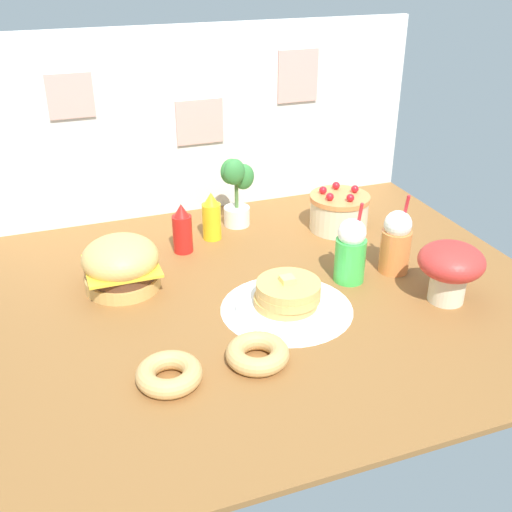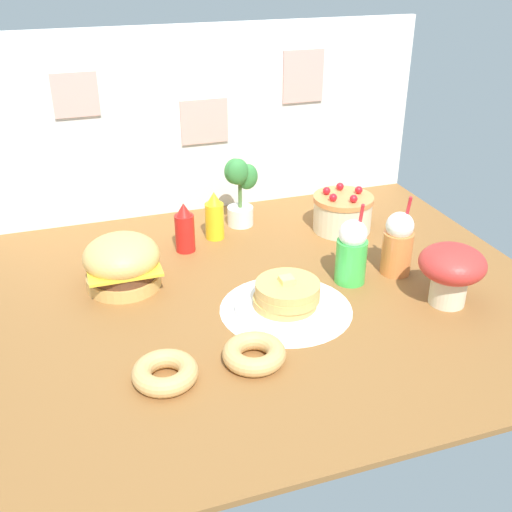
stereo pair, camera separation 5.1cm
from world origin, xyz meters
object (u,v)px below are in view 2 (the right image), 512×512
object	(u,v)px
burger	(122,263)
mushroom_stool	(452,269)
potted_plant	(240,189)
orange_float_cup	(398,243)
mustard_bottle	(215,217)
donut_chocolate	(254,353)
ketchup_bottle	(185,229)
cream_soda_cup	(352,252)
pancake_stack	(286,298)
layer_cake	(342,213)
donut_pink_glaze	(165,372)

from	to	relation	value
burger	mushroom_stool	bearing A→B (deg)	-24.62
potted_plant	orange_float_cup	bearing A→B (deg)	-54.95
potted_plant	mushroom_stool	bearing A→B (deg)	-60.58
mustard_bottle	donut_chocolate	distance (m)	0.91
burger	mustard_bottle	bearing A→B (deg)	33.74
potted_plant	ketchup_bottle	bearing A→B (deg)	-148.89
cream_soda_cup	mushroom_stool	xyz separation A→B (m)	(0.26, -0.26, 0.01)
pancake_stack	mushroom_stool	xyz separation A→B (m)	(0.57, -0.14, 0.09)
ketchup_bottle	potted_plant	size ratio (longest dim) A/B	0.66
layer_cake	mustard_bottle	world-z (taller)	mustard_bottle
pancake_stack	donut_pink_glaze	distance (m)	0.55
cream_soda_cup	donut_pink_glaze	distance (m)	0.88
cream_soda_cup	donut_pink_glaze	world-z (taller)	cream_soda_cup
layer_cake	donut_chocolate	xyz separation A→B (m)	(-0.69, -0.80, -0.05)
donut_pink_glaze	potted_plant	world-z (taller)	potted_plant
potted_plant	mustard_bottle	bearing A→B (deg)	-145.73
layer_cake	potted_plant	bearing A→B (deg)	154.20
orange_float_cup	mushroom_stool	world-z (taller)	orange_float_cup
burger	orange_float_cup	xyz separation A→B (m)	(1.03, -0.24, 0.03)
potted_plant	burger	bearing A→B (deg)	-146.13
cream_soda_cup	donut_chocolate	bearing A→B (deg)	-144.52
layer_cake	ketchup_bottle	bearing A→B (deg)	178.32
burger	mushroom_stool	xyz separation A→B (m)	(1.09, -0.50, 0.04)
pancake_stack	donut_chocolate	distance (m)	0.32
donut_chocolate	mushroom_stool	distance (m)	0.79
mustard_bottle	orange_float_cup	bearing A→B (deg)	-41.83
burger	potted_plant	world-z (taller)	potted_plant
orange_float_cup	donut_chocolate	world-z (taller)	orange_float_cup
burger	pancake_stack	xyz separation A→B (m)	(0.52, -0.36, -0.05)
orange_float_cup	donut_pink_glaze	xyz separation A→B (m)	(-1.00, -0.38, -0.09)
ketchup_bottle	mustard_bottle	world-z (taller)	same
mushroom_stool	burger	bearing A→B (deg)	155.38
burger	ketchup_bottle	xyz separation A→B (m)	(0.29, 0.21, 0.00)
mushroom_stool	orange_float_cup	bearing A→B (deg)	103.11
pancake_stack	orange_float_cup	world-z (taller)	orange_float_cup
donut_pink_glaze	mushroom_stool	xyz separation A→B (m)	(1.06, 0.11, 0.11)
cream_soda_cup	orange_float_cup	size ratio (longest dim) A/B	1.00
donut_pink_glaze	mushroom_stool	size ratio (longest dim) A/B	0.85
layer_cake	mustard_bottle	xyz separation A→B (m)	(-0.57, 0.10, 0.02)
layer_cake	orange_float_cup	bearing A→B (deg)	-86.54
ketchup_bottle	orange_float_cup	distance (m)	0.87
pancake_stack	ketchup_bottle	world-z (taller)	ketchup_bottle
pancake_stack	orange_float_cup	distance (m)	0.53
mustard_bottle	potted_plant	size ratio (longest dim) A/B	0.66
pancake_stack	donut_pink_glaze	bearing A→B (deg)	-152.41
layer_cake	donut_chocolate	distance (m)	1.06
ketchup_bottle	mushroom_stool	xyz separation A→B (m)	(0.81, -0.71, 0.04)
burger	donut_chocolate	world-z (taller)	burger
ketchup_bottle	cream_soda_cup	distance (m)	0.71
donut_pink_glaze	mustard_bottle	bearing A→B (deg)	66.09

